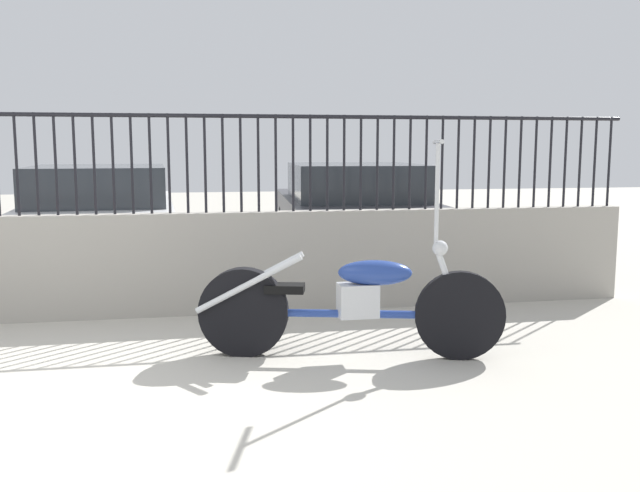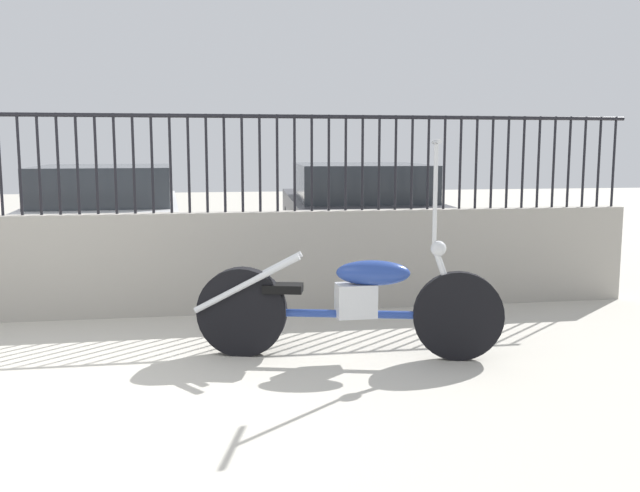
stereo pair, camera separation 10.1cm
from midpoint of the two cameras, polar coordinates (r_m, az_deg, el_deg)
The scene contains 5 objects.
low_wall at distance 6.63m, azimuth -20.10°, elevation -1.59°, with size 10.71×0.18×0.92m.
fence_railing at distance 6.54m, azimuth -20.53°, elevation 7.21°, with size 10.71×0.04×0.87m.
motorcycle_blue at distance 5.10m, azimuth 1.73°, elevation -4.53°, with size 2.16×0.76×1.56m.
car_white at distance 9.32m, azimuth -16.43°, elevation 2.37°, with size 1.93×4.36×1.27m.
car_dark_grey at distance 9.17m, azimuth 3.35°, elevation 2.66°, with size 2.02×4.35×1.29m.
Camera 2 is at (1.28, -3.97, 1.50)m, focal length 40.00 mm.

